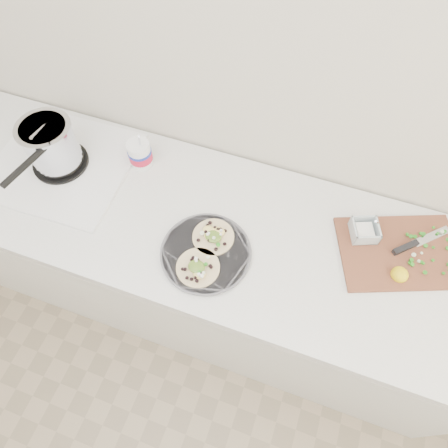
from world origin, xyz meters
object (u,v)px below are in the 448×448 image
(stove, at_px, (55,151))
(taco_plate, at_px, (206,252))
(cutboard, at_px, (399,248))
(tub, at_px, (140,152))

(stove, height_order, taco_plate, stove)
(taco_plate, distance_m, cutboard, 0.66)
(taco_plate, distance_m, tub, 0.48)
(taco_plate, xyz_separation_m, cutboard, (0.61, 0.23, -0.00))
(taco_plate, height_order, tub, tub)
(stove, distance_m, tub, 0.31)
(tub, relative_size, cutboard, 0.43)
(stove, bearing_deg, taco_plate, -16.06)
(stove, bearing_deg, cutboard, 1.14)
(stove, height_order, cutboard, stove)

